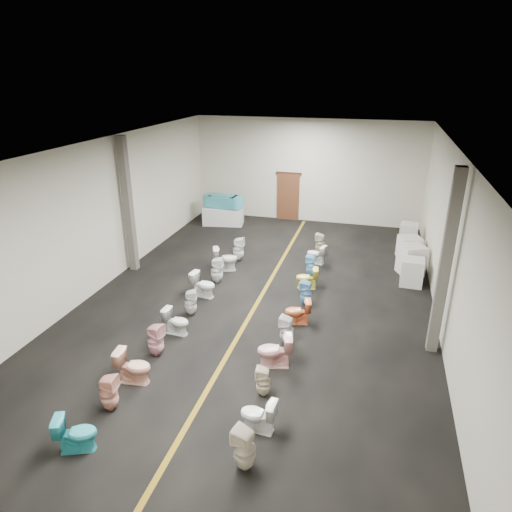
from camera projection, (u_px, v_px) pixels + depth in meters
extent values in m
plane|color=black|center=(260.00, 298.00, 13.71)|extent=(16.00, 16.00, 0.00)
plane|color=black|center=(261.00, 146.00, 12.02)|extent=(16.00, 16.00, 0.00)
plane|color=beige|center=(307.00, 171.00, 20.01)|extent=(10.00, 0.00, 10.00)
plane|color=beige|center=(97.00, 423.00, 5.72)|extent=(10.00, 0.00, 10.00)
plane|color=beige|center=(104.00, 214.00, 14.09)|extent=(0.00, 16.00, 16.00)
plane|color=beige|center=(449.00, 244.00, 11.64)|extent=(0.00, 16.00, 16.00)
cube|color=#7E5E12|center=(260.00, 298.00, 13.71)|extent=(0.12, 15.60, 0.01)
cube|color=#562D19|center=(288.00, 197.00, 20.61)|extent=(1.00, 0.10, 2.10)
cube|color=#331C11|center=(289.00, 173.00, 20.21)|extent=(1.15, 0.08, 0.10)
cube|color=#59544C|center=(128.00, 206.00, 14.92)|extent=(0.25, 0.25, 4.50)
cube|color=#59544C|center=(445.00, 265.00, 10.36)|extent=(0.25, 0.25, 4.50)
cube|color=silver|center=(223.00, 216.00, 20.19)|extent=(1.85, 1.14, 0.77)
cube|color=teal|center=(223.00, 201.00, 19.94)|extent=(1.24, 0.74, 0.50)
cylinder|color=teal|center=(210.00, 200.00, 20.12)|extent=(0.66, 0.66, 0.50)
cylinder|color=teal|center=(236.00, 202.00, 19.75)|extent=(0.66, 0.66, 0.50)
cube|color=teal|center=(223.00, 197.00, 19.86)|extent=(1.03, 0.53, 0.20)
cube|color=silver|center=(412.00, 272.00, 14.43)|extent=(0.71, 0.71, 0.87)
cube|color=silver|center=(411.00, 260.00, 15.19)|extent=(0.97, 0.97, 1.01)
cube|color=silver|center=(409.00, 248.00, 16.48)|extent=(0.91, 0.91, 0.81)
cube|color=silver|center=(408.00, 235.00, 17.57)|extent=(0.71, 0.71, 0.93)
imported|color=teal|center=(76.00, 433.00, 8.11)|extent=(0.82, 0.65, 0.74)
imported|color=#E4A28A|center=(109.00, 393.00, 9.08)|extent=(0.40, 0.39, 0.80)
imported|color=#F5B69C|center=(134.00, 366.00, 9.90)|extent=(0.81, 0.51, 0.79)
imported|color=#DB9CA3|center=(156.00, 340.00, 10.82)|extent=(0.45, 0.44, 0.84)
imported|color=silver|center=(176.00, 321.00, 11.76)|extent=(0.71, 0.44, 0.70)
imported|color=silver|center=(191.00, 302.00, 12.67)|extent=(0.42, 0.42, 0.75)
imported|color=white|center=(203.00, 285.00, 13.70)|extent=(0.80, 0.52, 0.77)
imported|color=white|center=(217.00, 270.00, 14.59)|extent=(0.43, 0.42, 0.86)
imported|color=silver|center=(225.00, 259.00, 15.48)|extent=(0.93, 0.73, 0.84)
imported|color=white|center=(238.00, 249.00, 16.31)|extent=(0.40, 0.40, 0.86)
imported|color=beige|center=(245.00, 449.00, 7.70)|extent=(0.46, 0.46, 0.84)
imported|color=white|center=(258.00, 415.00, 8.55)|extent=(0.72, 0.44, 0.71)
imported|color=beige|center=(263.00, 382.00, 9.50)|extent=(0.34, 0.34, 0.68)
imported|color=#F8B6AF|center=(275.00, 351.00, 10.42)|extent=(0.88, 0.64, 0.81)
imported|color=silver|center=(287.00, 330.00, 11.30)|extent=(0.39, 0.39, 0.76)
imported|color=orange|center=(298.00, 312.00, 12.22)|extent=(0.76, 0.54, 0.70)
imported|color=#70AFDD|center=(306.00, 293.00, 13.19)|extent=(0.38, 0.38, 0.77)
imported|color=#F6EB50|center=(307.00, 278.00, 14.22)|extent=(0.73, 0.49, 0.69)
imported|color=#76C4F0|center=(311.00, 265.00, 15.09)|extent=(0.36, 0.35, 0.73)
imported|color=white|center=(316.00, 254.00, 16.07)|extent=(0.76, 0.57, 0.69)
imported|color=beige|center=(320.00, 244.00, 16.92)|extent=(0.39, 0.39, 0.79)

